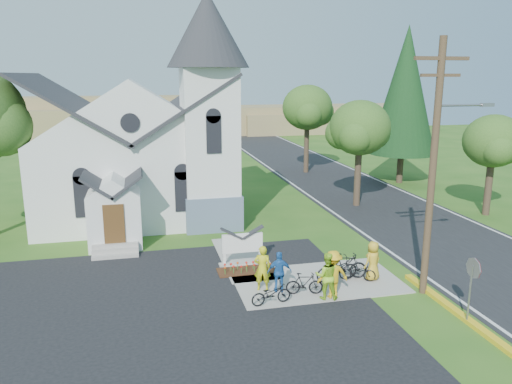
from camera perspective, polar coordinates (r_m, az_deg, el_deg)
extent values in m
plane|color=#2B5A19|center=(20.91, 3.54, -11.10)|extent=(120.00, 120.00, 0.00)
cube|color=black|center=(18.41, -16.64, -15.21)|extent=(20.00, 16.00, 0.02)
cube|color=black|center=(37.69, 11.58, -0.23)|extent=(8.00, 90.00, 0.02)
cube|color=#9C968D|center=(21.78, 7.00, -10.08)|extent=(7.00, 4.00, 0.05)
cube|color=silver|center=(31.81, -13.74, 1.78)|extent=(11.00, 9.00, 5.00)
cube|color=slate|center=(29.20, -5.13, -1.92)|extent=(3.20, 3.20, 2.00)
cube|color=silver|center=(28.49, -5.27, 4.89)|extent=(3.00, 3.00, 9.00)
cone|color=#25262A|center=(28.29, -5.57, 18.03)|extent=(4.50, 4.50, 4.00)
cube|color=silver|center=(26.55, -15.79, -3.03)|extent=(2.60, 2.40, 2.80)
cube|color=#513317|center=(25.35, -15.91, -3.58)|extent=(1.00, 0.10, 2.00)
cube|color=#9C968D|center=(23.48, -1.56, -8.15)|extent=(2.20, 0.40, 0.10)
cube|color=white|center=(23.16, -3.64, -7.16)|extent=(0.12, 0.12, 1.00)
cube|color=white|center=(23.48, 0.48, -6.84)|extent=(0.12, 0.12, 1.00)
cube|color=white|center=(23.13, -1.58, -5.84)|extent=(1.90, 0.14, 0.90)
cube|color=#381C0F|center=(22.67, -1.09, -8.99)|extent=(2.60, 1.10, 0.07)
cylinder|color=#403120|center=(20.28, 19.52, 2.21)|extent=(0.28, 0.28, 10.00)
cube|color=#403120|center=(19.96, 20.47, 14.13)|extent=(2.20, 0.14, 0.14)
cube|color=#403120|center=(19.95, 20.33, 12.41)|extent=(1.60, 0.12, 0.12)
cylinder|color=gray|center=(20.60, 22.68, 9.15)|extent=(2.20, 0.10, 0.10)
cube|color=gray|center=(21.20, 24.90, 9.03)|extent=(0.50, 0.22, 0.14)
cylinder|color=gray|center=(19.33, 23.22, -10.76)|extent=(0.07, 0.07, 2.20)
cylinder|color=#B21414|center=(19.00, 23.62, -7.97)|extent=(0.04, 0.76, 0.76)
cylinder|color=#3B2D20|center=(33.99, 11.53, 1.80)|extent=(0.44, 0.44, 4.05)
ellipsoid|color=#2E551D|center=(33.51, 11.79, 7.21)|extent=(4.00, 4.00, 3.60)
cylinder|color=#3B2D20|center=(45.12, 5.78, 5.07)|extent=(0.44, 0.44, 4.50)
ellipsoid|color=#2E551D|center=(44.76, 5.89, 9.60)|extent=(4.40, 4.40, 3.96)
cylinder|color=#3B2D20|center=(34.33, 25.03, 0.54)|extent=(0.44, 0.44, 3.60)
ellipsoid|color=#2E551D|center=(33.88, 25.50, 5.29)|extent=(3.60, 3.60, 3.24)
cylinder|color=#3B2D20|center=(42.32, 16.13, 2.63)|extent=(0.50, 0.50, 2.40)
cone|color=black|center=(41.68, 16.68, 11.03)|extent=(5.20, 5.20, 10.00)
cube|color=olive|center=(75.41, -4.40, 8.17)|extent=(60.00, 8.00, 4.00)
cube|color=olive|center=(76.57, -16.69, 8.34)|extent=(30.00, 6.00, 5.60)
cube|color=olive|center=(77.64, 7.70, 7.87)|extent=(25.00, 6.00, 3.00)
imported|color=gold|center=(20.41, 0.74, -8.68)|extent=(0.79, 0.62, 1.89)
imported|color=black|center=(19.42, 1.74, -11.55)|extent=(1.67, 0.79, 0.85)
imported|color=#94CD26|center=(19.86, 8.09, -9.46)|extent=(1.09, 0.97, 1.88)
imported|color=black|center=(20.30, 5.56, -10.37)|extent=(1.55, 0.72, 0.90)
imported|color=#225EAA|center=(20.29, 2.70, -9.12)|extent=(1.04, 0.55, 1.69)
imported|color=black|center=(21.91, 11.52, -8.90)|extent=(1.62, 1.11, 0.81)
imported|color=gold|center=(20.00, 8.79, -9.27)|extent=(1.24, 0.71, 1.92)
imported|color=black|center=(21.98, 10.11, -8.29)|extent=(1.97, 0.93, 1.14)
imported|color=gold|center=(21.97, 13.21, -7.66)|extent=(0.98, 0.82, 1.71)
imported|color=black|center=(21.76, 9.22, -8.66)|extent=(2.01, 0.93, 1.02)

